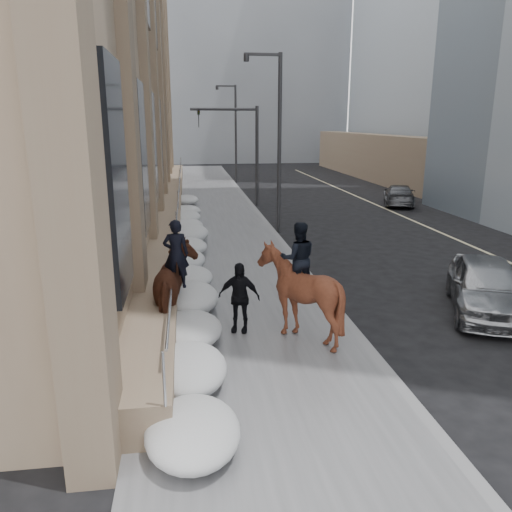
{
  "coord_description": "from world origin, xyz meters",
  "views": [
    {
      "loc": [
        -1.36,
        -8.85,
        5.08
      ],
      "look_at": [
        0.37,
        3.57,
        1.7
      ],
      "focal_mm": 35.0,
      "sensor_mm": 36.0,
      "label": 1
    }
  ],
  "objects_px": {
    "mounted_horse_right": "(299,289)",
    "car_silver": "(486,286)",
    "pedestrian": "(239,297)",
    "mounted_horse_left": "(177,284)",
    "car_grey": "(399,195)"
  },
  "relations": [
    {
      "from": "mounted_horse_right",
      "to": "car_silver",
      "type": "xyz_separation_m",
      "value": [
        5.5,
        1.15,
        -0.55
      ]
    },
    {
      "from": "mounted_horse_right",
      "to": "pedestrian",
      "type": "bearing_deg",
      "value": -18.95
    },
    {
      "from": "mounted_horse_left",
      "to": "pedestrian",
      "type": "distance_m",
      "value": 1.61
    },
    {
      "from": "mounted_horse_right",
      "to": "car_grey",
      "type": "bearing_deg",
      "value": -116.55
    },
    {
      "from": "mounted_horse_left",
      "to": "car_grey",
      "type": "xyz_separation_m",
      "value": [
        13.53,
        17.8,
        -0.55
      ]
    },
    {
      "from": "mounted_horse_right",
      "to": "pedestrian",
      "type": "distance_m",
      "value": 1.49
    },
    {
      "from": "mounted_horse_right",
      "to": "car_silver",
      "type": "height_order",
      "value": "mounted_horse_right"
    },
    {
      "from": "car_grey",
      "to": "mounted_horse_left",
      "type": "bearing_deg",
      "value": 73.09
    },
    {
      "from": "mounted_horse_left",
      "to": "mounted_horse_right",
      "type": "xyz_separation_m",
      "value": [
        2.83,
        -1.11,
        0.11
      ]
    },
    {
      "from": "mounted_horse_left",
      "to": "pedestrian",
      "type": "relative_size",
      "value": 1.54
    },
    {
      "from": "mounted_horse_right",
      "to": "car_grey",
      "type": "height_order",
      "value": "mounted_horse_right"
    },
    {
      "from": "mounted_horse_left",
      "to": "car_grey",
      "type": "distance_m",
      "value": 22.36
    },
    {
      "from": "car_grey",
      "to": "car_silver",
      "type": "bearing_deg",
      "value": 94.02
    },
    {
      "from": "mounted_horse_right",
      "to": "car_grey",
      "type": "xyz_separation_m",
      "value": [
        10.7,
        18.91,
        -0.66
      ]
    },
    {
      "from": "mounted_horse_right",
      "to": "mounted_horse_left",
      "type": "bearing_deg",
      "value": -18.54
    }
  ]
}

